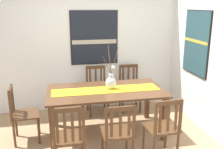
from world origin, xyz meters
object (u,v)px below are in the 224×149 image
at_px(chair_3, 22,113).
at_px(painting_on_side_wall, 196,43).
at_px(dining_table, 106,96).
at_px(chair_5, 130,87).
at_px(painting_on_back_wall, 94,38).
at_px(chair_0, 97,89).
at_px(chair_1, 69,137).
at_px(centerpiece_vase, 111,82).
at_px(chair_4, 118,132).
at_px(chair_2, 163,128).

relative_size(chair_3, painting_on_side_wall, 0.80).
bearing_deg(painting_on_side_wall, chair_3, -176.00).
height_order(dining_table, chair_5, chair_5).
bearing_deg(painting_on_back_wall, chair_5, -20.84).
bearing_deg(dining_table, chair_5, 54.38).
distance_m(chair_0, chair_1, 1.91).
bearing_deg(painting_on_side_wall, centerpiece_vase, -173.39).
bearing_deg(chair_1, chair_4, 1.74).
bearing_deg(painting_on_side_wall, chair_0, 158.57).
bearing_deg(painting_on_back_wall, chair_2, -72.76).
relative_size(centerpiece_vase, chair_0, 0.76).
bearing_deg(chair_2, painting_on_back_wall, 107.24).
bearing_deg(chair_4, chair_0, 90.71).
bearing_deg(chair_2, chair_5, 89.03).
relative_size(chair_3, chair_5, 0.99).
height_order(chair_2, chair_5, chair_2).
height_order(chair_0, chair_2, chair_0).
relative_size(chair_0, chair_3, 1.03).
xyz_separation_m(chair_2, chair_5, (0.03, 1.84, -0.00)).
distance_m(centerpiece_vase, chair_2, 1.16).
bearing_deg(chair_0, centerpiece_vase, -82.37).
xyz_separation_m(dining_table, chair_1, (-0.65, -0.92, -0.18)).
bearing_deg(chair_1, chair_2, 0.43).
bearing_deg(painting_on_back_wall, centerpiece_vase, -84.57).
height_order(chair_1, chair_3, chair_1).
bearing_deg(centerpiece_vase, dining_table, -162.75).
relative_size(chair_3, painting_on_back_wall, 0.85).
bearing_deg(chair_4, chair_3, 146.12).
height_order(chair_2, chair_3, chair_2).
xyz_separation_m(centerpiece_vase, chair_5, (0.57, 0.90, -0.42)).
xyz_separation_m(chair_4, painting_on_back_wall, (-0.02, 2.09, 1.01)).
height_order(chair_0, chair_3, chair_0).
xyz_separation_m(chair_1, chair_4, (0.65, 0.02, -0.02)).
distance_m(chair_2, chair_5, 1.84).
distance_m(chair_1, painting_on_side_wall, 2.78).
distance_m(chair_2, painting_on_back_wall, 2.42).
bearing_deg(chair_1, chair_0, 70.85).
xyz_separation_m(chair_3, chair_4, (1.35, -0.91, -0.00)).
xyz_separation_m(chair_0, chair_1, (-0.63, -1.81, 0.01)).
relative_size(chair_5, painting_on_back_wall, 0.86).
bearing_deg(painting_on_side_wall, chair_4, -146.50).
relative_size(chair_0, chair_4, 1.04).
bearing_deg(painting_on_side_wall, dining_table, -172.80).
height_order(dining_table, centerpiece_vase, centerpiece_vase).
relative_size(dining_table, chair_3, 2.10).
relative_size(chair_2, painting_on_back_wall, 0.87).
bearing_deg(chair_4, painting_on_back_wall, 90.49).
height_order(chair_1, painting_on_back_wall, painting_on_back_wall).
height_order(dining_table, chair_1, chair_1).
height_order(chair_0, chair_5, chair_0).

